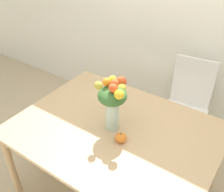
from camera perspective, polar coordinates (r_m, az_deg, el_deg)
ground_plane at (r=2.57m, az=0.59°, el=-19.40°), size 12.00×12.00×0.00m
wall_back at (r=2.72m, az=16.11°, el=17.79°), size 8.00×0.06×2.70m
dining_table at (r=2.07m, az=0.70°, el=-8.61°), size 1.53×1.16×0.73m
flower_vase at (r=1.88m, az=0.11°, el=-1.09°), size 0.23×0.26×0.43m
pumpkin at (r=1.90m, az=1.94°, el=-9.03°), size 0.08×0.08×0.08m
dining_chair_near_window at (r=2.75m, az=15.88°, el=-2.17°), size 0.47×0.47×0.97m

